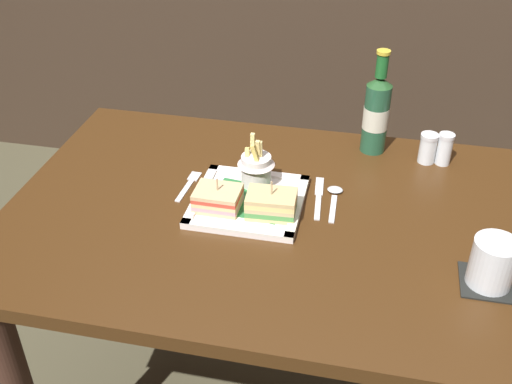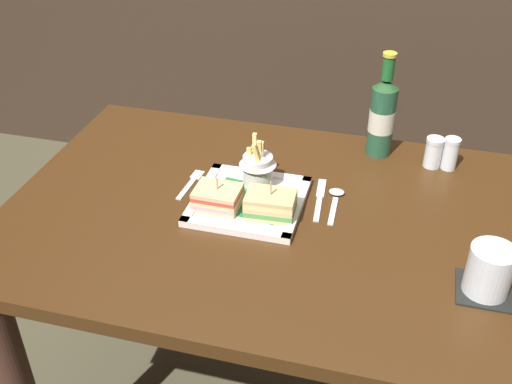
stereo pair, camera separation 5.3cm
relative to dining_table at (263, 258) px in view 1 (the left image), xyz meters
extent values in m
cube|color=#3E240F|center=(0.00, 0.00, 0.12)|extent=(1.12, 0.78, 0.03)
cylinder|color=#411F16|center=(-0.49, 0.32, -0.25)|extent=(0.07, 0.07, 0.70)
cylinder|color=#4B2611|center=(0.49, 0.32, -0.25)|extent=(0.07, 0.07, 0.70)
cube|color=white|center=(-0.04, 0.02, 0.14)|extent=(0.24, 0.24, 0.01)
cube|color=#286E37|center=(-0.04, 0.02, 0.15)|extent=(0.18, 0.15, 0.00)
cube|color=white|center=(-0.04, -0.09, 0.15)|extent=(0.24, 0.02, 0.01)
cube|color=white|center=(-0.04, 0.13, 0.15)|extent=(0.24, 0.02, 0.01)
cube|color=white|center=(-0.15, 0.02, 0.15)|extent=(0.02, 0.24, 0.01)
cube|color=white|center=(0.07, 0.02, 0.15)|extent=(0.02, 0.24, 0.01)
cube|color=#D4B17E|center=(-0.10, -0.02, 0.15)|extent=(0.10, 0.08, 0.01)
cube|color=pink|center=(-0.10, -0.02, 0.16)|extent=(0.10, 0.08, 0.01)
cube|color=#DCBF83|center=(-0.10, -0.02, 0.17)|extent=(0.10, 0.08, 0.01)
cube|color=#D04330|center=(-0.10, -0.02, 0.18)|extent=(0.10, 0.08, 0.01)
cube|color=#D4B07E|center=(-0.10, -0.02, 0.18)|extent=(0.10, 0.08, 0.01)
cylinder|color=tan|center=(-0.10, -0.02, 0.18)|extent=(0.00, 0.00, 0.07)
cube|color=tan|center=(0.02, -0.02, 0.15)|extent=(0.11, 0.08, 0.01)
cube|color=#4C9146|center=(0.02, -0.02, 0.16)|extent=(0.11, 0.08, 0.01)
cube|color=tan|center=(0.02, -0.02, 0.17)|extent=(0.11, 0.08, 0.01)
cube|color=#F3D47E|center=(0.02, -0.02, 0.18)|extent=(0.11, 0.08, 0.01)
cube|color=tan|center=(0.02, -0.02, 0.19)|extent=(0.11, 0.08, 0.01)
cylinder|color=tan|center=(0.02, -0.02, 0.19)|extent=(0.00, 0.00, 0.08)
cylinder|color=silver|center=(-0.03, 0.08, 0.18)|extent=(0.07, 0.07, 0.07)
cone|color=silver|center=(-0.03, 0.08, 0.21)|extent=(0.08, 0.08, 0.03)
cube|color=#F1C46C|center=(-0.03, 0.09, 0.21)|extent=(0.01, 0.01, 0.05)
cube|color=#EDDB88|center=(-0.05, 0.10, 0.22)|extent=(0.01, 0.01, 0.08)
cube|color=#E1CF6D|center=(-0.05, 0.08, 0.21)|extent=(0.01, 0.02, 0.05)
cube|color=#E7D080|center=(-0.03, 0.08, 0.22)|extent=(0.01, 0.01, 0.07)
cube|color=#E8D07F|center=(-0.03, 0.08, 0.22)|extent=(0.01, 0.02, 0.08)
cube|color=#E6CC64|center=(-0.03, 0.07, 0.22)|extent=(0.03, 0.01, 0.07)
cylinder|color=#225137|center=(0.21, 0.32, 0.22)|extent=(0.06, 0.06, 0.18)
cone|color=#224D24|center=(0.21, 0.32, 0.32)|extent=(0.06, 0.06, 0.02)
cylinder|color=#1B5F28|center=(0.21, 0.32, 0.36)|extent=(0.03, 0.03, 0.06)
cylinder|color=gold|center=(0.21, 0.32, 0.39)|extent=(0.03, 0.03, 0.01)
cylinder|color=beige|center=(0.21, 0.32, 0.23)|extent=(0.06, 0.06, 0.06)
cube|color=black|center=(0.45, -0.14, 0.14)|extent=(0.10, 0.10, 0.00)
cylinder|color=silver|center=(0.45, -0.14, 0.18)|extent=(0.08, 0.08, 0.09)
cylinder|color=silver|center=(0.45, -0.14, 0.16)|extent=(0.07, 0.07, 0.04)
cube|color=silver|center=(-0.19, 0.04, 0.14)|extent=(0.02, 0.09, 0.00)
cube|color=silver|center=(-0.19, 0.10, 0.14)|extent=(0.03, 0.04, 0.00)
cube|color=silver|center=(0.11, 0.04, 0.14)|extent=(0.02, 0.10, 0.00)
cube|color=silver|center=(0.11, 0.12, 0.14)|extent=(0.02, 0.07, 0.00)
cube|color=silver|center=(0.15, 0.04, 0.14)|extent=(0.02, 0.10, 0.00)
ellipsoid|color=silver|center=(0.14, 0.10, 0.14)|extent=(0.03, 0.03, 0.01)
cylinder|color=silver|center=(0.35, 0.28, 0.17)|extent=(0.04, 0.04, 0.07)
cylinder|color=white|center=(0.35, 0.28, 0.15)|extent=(0.04, 0.04, 0.04)
cylinder|color=silver|center=(0.35, 0.28, 0.20)|extent=(0.04, 0.04, 0.01)
cylinder|color=silver|center=(0.39, 0.28, 0.17)|extent=(0.04, 0.04, 0.07)
cylinder|color=#3B2729|center=(0.39, 0.28, 0.16)|extent=(0.03, 0.03, 0.04)
cylinder|color=silver|center=(0.39, 0.28, 0.21)|extent=(0.04, 0.04, 0.01)
camera|label=1|loc=(0.21, -1.06, 0.91)|focal=42.99mm
camera|label=2|loc=(0.26, -1.05, 0.91)|focal=42.99mm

